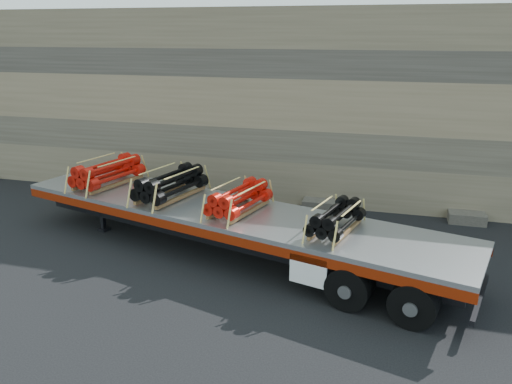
# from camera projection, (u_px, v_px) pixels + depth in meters

# --- Properties ---
(ground) EXTENTS (120.00, 120.00, 0.00)m
(ground) POSITION_uv_depth(u_px,v_px,m) (227.00, 257.00, 14.35)
(ground) COLOR black
(ground) RESTS_ON ground
(rock_wall) EXTENTS (44.00, 3.00, 7.00)m
(rock_wall) POSITION_uv_depth(u_px,v_px,m) (278.00, 104.00, 19.24)
(rock_wall) COLOR #7A6B54
(rock_wall) RESTS_ON ground
(trailer) EXTENTS (13.94, 6.15, 1.37)m
(trailer) POSITION_uv_depth(u_px,v_px,m) (227.00, 231.00, 14.40)
(trailer) COLOR #AFB2B6
(trailer) RESTS_ON ground
(bundle_front) EXTENTS (1.72, 2.53, 0.82)m
(bundle_front) POSITION_uv_depth(u_px,v_px,m) (108.00, 173.00, 16.29)
(bundle_front) COLOR red
(bundle_front) RESTS_ON trailer
(bundle_midfront) EXTENTS (1.72, 2.52, 0.82)m
(bundle_midfront) POSITION_uv_depth(u_px,v_px,m) (170.00, 185.00, 15.03)
(bundle_midfront) COLOR black
(bundle_midfront) RESTS_ON trailer
(bundle_midrear) EXTENTS (1.53, 2.26, 0.73)m
(bundle_midrear) POSITION_uv_depth(u_px,v_px,m) (239.00, 199.00, 13.87)
(bundle_midrear) COLOR red
(bundle_midrear) RESTS_ON trailer
(bundle_rear) EXTENTS (1.40, 2.05, 0.66)m
(bundle_rear) POSITION_uv_depth(u_px,v_px,m) (336.00, 219.00, 12.49)
(bundle_rear) COLOR black
(bundle_rear) RESTS_ON trailer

